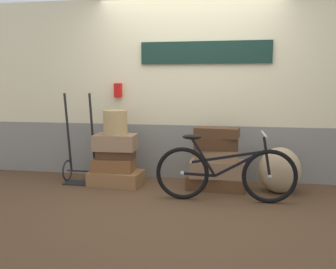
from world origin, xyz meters
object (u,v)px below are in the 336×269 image
suitcase_0 (116,178)px  suitcase_3 (116,142)px  suitcase_1 (114,165)px  bicycle (225,173)px  burlap_sack (280,170)px  suitcase_2 (116,154)px  suitcase_4 (216,183)px  suitcase_8 (217,133)px  suitcase_5 (217,169)px  luggage_trolley (81,162)px  suitcase_7 (216,143)px  wicker_basket (115,122)px  suitcase_6 (217,155)px

suitcase_0 → suitcase_3: size_ratio=1.27×
suitcase_1 → bicycle: bearing=-19.3°
burlap_sack → suitcase_3: bearing=179.9°
suitcase_2 → suitcase_4: size_ratio=0.67×
suitcase_2 → bicycle: bearing=-21.5°
suitcase_2 → suitcase_4: 1.37m
suitcase_0 → burlap_sack: (2.11, 0.01, 0.19)m
suitcase_8 → suitcase_5: bearing=73.2°
suitcase_8 → luggage_trolley: 1.92m
suitcase_3 → suitcase_7: (1.33, -0.03, 0.03)m
suitcase_3 → luggage_trolley: size_ratio=0.45×
suitcase_1 → suitcase_3: 0.31m
luggage_trolley → suitcase_1: bearing=-4.8°
suitcase_3 → wicker_basket: bearing=-62.0°
suitcase_0 → luggage_trolley: size_ratio=0.57×
bicycle → wicker_basket: bearing=162.7°
suitcase_2 → suitcase_6: 1.34m
suitcase_7 → suitcase_8: (0.01, -0.01, 0.14)m
wicker_basket → luggage_trolley: luggage_trolley is taller
suitcase_1 → suitcase_4: bearing=-1.5°
suitcase_7 → burlap_sack: 0.85m
suitcase_5 → suitcase_7: bearing=-150.6°
suitcase_6 → bicycle: 0.47m
suitcase_0 → wicker_basket: bearing=87.3°
suitcase_0 → suitcase_2: suitcase_2 is taller
suitcase_3 → suitcase_4: suitcase_3 is taller
suitcase_0 → bicycle: size_ratio=0.43×
burlap_sack → bicycle: 0.81m
suitcase_2 → wicker_basket: 0.43m
suitcase_2 → burlap_sack: bearing=-4.0°
suitcase_5 → bicycle: bearing=-77.9°
suitcase_5 → suitcase_6: suitcase_6 is taller
wicker_basket → suitcase_4: bearing=0.9°
suitcase_3 → bicycle: 1.55m
suitcase_8 → bicycle: same height
suitcase_4 → luggage_trolley: luggage_trolley is taller
suitcase_3 → wicker_basket: wicker_basket is taller
suitcase_1 → burlap_sack: burlap_sack is taller
burlap_sack → suitcase_5: bearing=-179.0°
suitcase_3 → burlap_sack: (2.12, -0.00, -0.29)m
suitcase_5 → burlap_sack: size_ratio=1.19×
wicker_basket → burlap_sack: wicker_basket is taller
luggage_trolley → bicycle: (1.98, -0.49, 0.06)m
suitcase_0 → suitcase_3: 0.48m
suitcase_6 → suitcase_7: suitcase_7 is taller
suitcase_3 → suitcase_5: bearing=-3.0°
suitcase_3 → luggage_trolley: 0.60m
suitcase_1 → suitcase_6: 1.38m
luggage_trolley → burlap_sack: 2.64m
suitcase_1 → bicycle: (1.48, -0.45, 0.06)m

